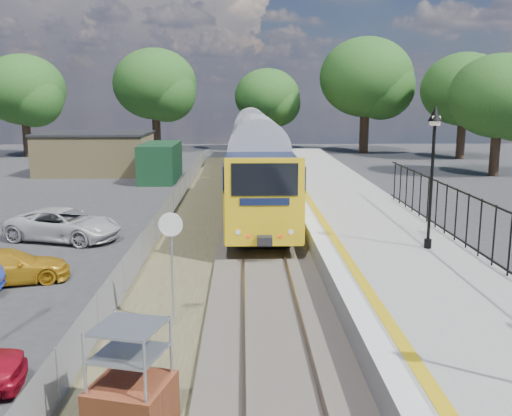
{
  "coord_description": "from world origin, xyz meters",
  "views": [
    {
      "loc": [
        -0.72,
        -11.88,
        5.72
      ],
      "look_at": [
        -0.28,
        7.32,
        2.0
      ],
      "focal_mm": 40.0,
      "sensor_mm": 36.0,
      "label": 1
    }
  ],
  "objects_px": {
    "train": "(253,148)",
    "speed_sign": "(171,249)",
    "victorian_lamp_north": "(434,144)",
    "brick_plinth": "(131,382)",
    "car_yellow": "(8,267)",
    "car_white": "(64,225)"
  },
  "relations": [
    {
      "from": "train",
      "to": "speed_sign",
      "type": "distance_m",
      "value": 25.78
    },
    {
      "from": "victorian_lamp_north",
      "to": "brick_plinth",
      "type": "distance_m",
      "value": 12.38
    },
    {
      "from": "victorian_lamp_north",
      "to": "car_yellow",
      "type": "xyz_separation_m",
      "value": [
        -13.39,
        -0.56,
        -3.77
      ]
    },
    {
      "from": "speed_sign",
      "to": "car_white",
      "type": "xyz_separation_m",
      "value": [
        -5.52,
        9.11,
        -1.39
      ]
    },
    {
      "from": "train",
      "to": "car_yellow",
      "type": "relative_size",
      "value": 11.14
    },
    {
      "from": "train",
      "to": "speed_sign",
      "type": "height_order",
      "value": "train"
    },
    {
      "from": "victorian_lamp_north",
      "to": "car_white",
      "type": "bearing_deg",
      "value": 159.85
    },
    {
      "from": "speed_sign",
      "to": "victorian_lamp_north",
      "type": "bearing_deg",
      "value": 30.19
    },
    {
      "from": "car_yellow",
      "to": "speed_sign",
      "type": "bearing_deg",
      "value": -139.9
    },
    {
      "from": "car_yellow",
      "to": "brick_plinth",
      "type": "bearing_deg",
      "value": -163.53
    },
    {
      "from": "train",
      "to": "car_yellow",
      "type": "distance_m",
      "value": 23.51
    },
    {
      "from": "victorian_lamp_north",
      "to": "car_yellow",
      "type": "bearing_deg",
      "value": -177.6
    },
    {
      "from": "brick_plinth",
      "to": "car_yellow",
      "type": "relative_size",
      "value": 0.55
    },
    {
      "from": "train",
      "to": "car_yellow",
      "type": "height_order",
      "value": "train"
    },
    {
      "from": "train",
      "to": "car_white",
      "type": "bearing_deg",
      "value": -115.87
    },
    {
      "from": "brick_plinth",
      "to": "car_yellow",
      "type": "xyz_separation_m",
      "value": [
        -5.44,
        8.33,
        -0.44
      ]
    },
    {
      "from": "brick_plinth",
      "to": "car_yellow",
      "type": "height_order",
      "value": "brick_plinth"
    },
    {
      "from": "brick_plinth",
      "to": "train",
      "type": "bearing_deg",
      "value": 85.01
    },
    {
      "from": "victorian_lamp_north",
      "to": "car_yellow",
      "type": "height_order",
      "value": "victorian_lamp_north"
    },
    {
      "from": "brick_plinth",
      "to": "speed_sign",
      "type": "relative_size",
      "value": 0.68
    },
    {
      "from": "brick_plinth",
      "to": "car_yellow",
      "type": "distance_m",
      "value": 9.96
    },
    {
      "from": "train",
      "to": "car_white",
      "type": "distance_m",
      "value": 18.47
    }
  ]
}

